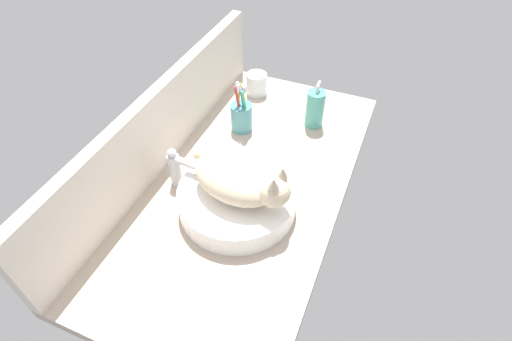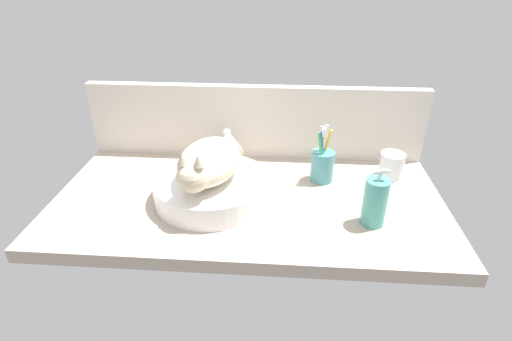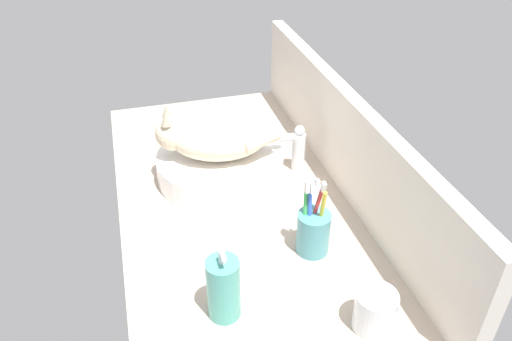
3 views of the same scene
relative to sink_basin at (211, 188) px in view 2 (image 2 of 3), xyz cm
name	(u,v)px [view 2 (image 2 of 3)]	position (x,y,z in cm)	size (l,w,h in cm)	color
ground_plane	(248,201)	(10.93, 2.32, -5.54)	(117.00, 60.06, 4.00)	#B2A08E
backsplash_panel	(255,122)	(10.93, 30.55, 9.33)	(117.00, 3.60, 25.73)	silver
sink_basin	(211,188)	(0.00, 0.00, 0.00)	(33.88, 33.88, 7.07)	white
cat	(208,163)	(-0.17, -1.36, 9.29)	(21.30, 31.49, 14.00)	beige
faucet	(226,148)	(1.94, 20.31, 3.77)	(3.84, 11.86, 13.60)	silver
soap_dispenser	(375,202)	(45.93, -9.18, 3.34)	(6.42, 6.42, 16.86)	teal
toothbrush_cup	(322,165)	(33.72, 13.59, 2.04)	(7.38, 7.38, 18.71)	teal
water_glass	(391,167)	(56.48, 17.21, 0.11)	(7.88, 7.88, 8.47)	white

